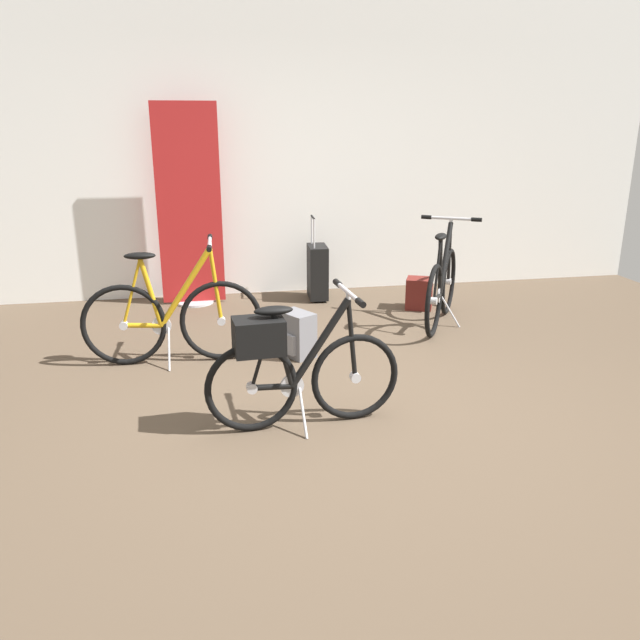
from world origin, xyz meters
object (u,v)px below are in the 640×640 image
at_px(display_bike_left, 173,318).
at_px(rolling_suitcase, 317,271).
at_px(backpack_on_floor, 419,293).
at_px(folding_bike_foreground, 292,364).
at_px(floor_banner_stand, 190,216).
at_px(display_bike_right, 442,286).
at_px(handbag_on_floor, 296,335).

xyz_separation_m(display_bike_left, rolling_suitcase, (1.36, 1.52, -0.06)).
bearing_deg(backpack_on_floor, folding_bike_foreground, -125.14).
distance_m(floor_banner_stand, rolling_suitcase, 1.34).
distance_m(folding_bike_foreground, rolling_suitcase, 2.79).
height_order(display_bike_right, handbag_on_floor, display_bike_right).
bearing_deg(backpack_on_floor, display_bike_right, -88.06).
bearing_deg(floor_banner_stand, handbag_on_floor, -65.13).
xyz_separation_m(display_bike_right, handbag_on_floor, (-1.36, -0.54, -0.18)).
bearing_deg(display_bike_left, folding_bike_foreground, -59.39).
relative_size(floor_banner_stand, backpack_on_floor, 6.08).
distance_m(folding_bike_foreground, display_bike_right, 2.31).
bearing_deg(display_bike_right, handbag_on_floor, -158.26).
bearing_deg(display_bike_left, display_bike_right, 12.58).
bearing_deg(backpack_on_floor, floor_banner_stand, 164.40).
height_order(display_bike_left, rolling_suitcase, display_bike_left).
relative_size(folding_bike_foreground, display_bike_left, 0.88).
relative_size(folding_bike_foreground, backpack_on_floor, 3.71).
height_order(folding_bike_foreground, display_bike_right, display_bike_right).
xyz_separation_m(floor_banner_stand, display_bike_right, (2.12, -1.09, -0.51)).
xyz_separation_m(rolling_suitcase, handbag_on_floor, (-0.46, -1.56, -0.11)).
height_order(floor_banner_stand, backpack_on_floor, floor_banner_stand).
distance_m(display_bike_right, backpack_on_floor, 0.54).
xyz_separation_m(floor_banner_stand, rolling_suitcase, (1.21, -0.08, -0.57)).
bearing_deg(display_bike_right, folding_bike_foreground, -132.75).
xyz_separation_m(floor_banner_stand, handbag_on_floor, (0.76, -1.64, -0.69)).
relative_size(floor_banner_stand, handbag_on_floor, 5.47).
xyz_separation_m(floor_banner_stand, display_bike_left, (-0.15, -1.60, -0.51)).
height_order(folding_bike_foreground, handbag_on_floor, folding_bike_foreground).
xyz_separation_m(folding_bike_foreground, rolling_suitcase, (0.66, 2.71, -0.10)).
distance_m(display_bike_left, backpack_on_floor, 2.48).
bearing_deg(handbag_on_floor, floor_banner_stand, 114.87).
relative_size(folding_bike_foreground, handbag_on_floor, 3.34).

